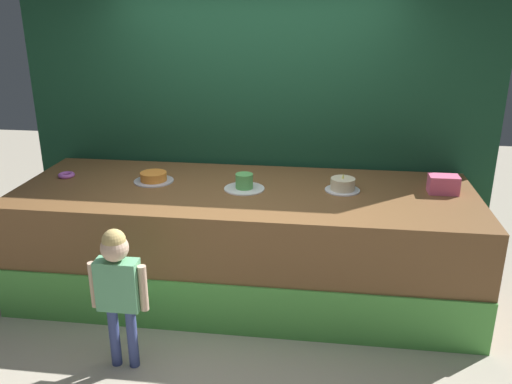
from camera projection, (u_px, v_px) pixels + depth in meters
name	position (u px, v px, depth m)	size (l,w,h in m)	color
ground_plane	(232.00, 334.00, 4.01)	(12.00, 12.00, 0.00)	#BCB29E
stage_platform	(245.00, 241.00, 4.47)	(3.71, 1.34, 0.93)	brown
curtain_backdrop	(257.00, 119.00, 4.88)	(4.28, 0.08, 2.68)	#19472D
child_figure	(118.00, 280.00, 3.45)	(0.39, 0.18, 1.02)	#3F4C8C
pink_box	(443.00, 184.00, 4.21)	(0.23, 0.15, 0.14)	#ED618E
donut	(66.00, 175.00, 4.61)	(0.14, 0.14, 0.04)	#CC66D8
cake_left	(154.00, 177.00, 4.49)	(0.33, 0.33, 0.08)	silver
cake_center	(244.00, 183.00, 4.30)	(0.33, 0.33, 0.13)	white
cake_right	(343.00, 185.00, 4.27)	(0.28, 0.28, 0.15)	silver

